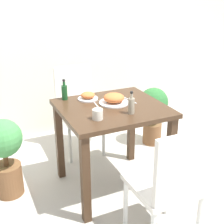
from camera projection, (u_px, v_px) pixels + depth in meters
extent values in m
plane|color=#B7B2A8|center=(112.00, 185.00, 2.80)|extent=(16.00, 16.00, 0.00)
cube|color=beige|center=(60.00, 21.00, 3.43)|extent=(8.00, 0.05, 2.60)
cube|color=#3D2819|center=(112.00, 108.00, 2.52)|extent=(0.83, 0.76, 0.04)
cube|color=#3D2819|center=(86.00, 180.00, 2.24)|extent=(0.06, 0.06, 0.72)
cube|color=#3D2819|center=(170.00, 158.00, 2.53)|extent=(0.06, 0.06, 0.72)
cube|color=#3D2819|center=(59.00, 142.00, 2.80)|extent=(0.06, 0.06, 0.72)
cube|color=#3D2819|center=(131.00, 127.00, 3.09)|extent=(0.06, 0.06, 0.72)
cube|color=silver|center=(163.00, 184.00, 2.07)|extent=(0.42, 0.42, 0.04)
cube|color=silver|center=(184.00, 168.00, 1.82)|extent=(0.40, 0.04, 0.44)
cylinder|color=white|center=(168.00, 191.00, 2.37)|extent=(0.03, 0.03, 0.42)
cylinder|color=white|center=(126.00, 204.00, 2.23)|extent=(0.03, 0.03, 0.42)
cylinder|color=white|center=(199.00, 221.00, 2.07)|extent=(0.03, 0.03, 0.42)
cube|color=silver|center=(80.00, 113.00, 3.21)|extent=(0.42, 0.42, 0.04)
cube|color=silver|center=(73.00, 86.00, 3.28)|extent=(0.40, 0.04, 0.44)
cylinder|color=white|center=(70.00, 144.00, 3.08)|extent=(0.03, 0.03, 0.42)
cylinder|color=white|center=(104.00, 137.00, 3.22)|extent=(0.03, 0.03, 0.42)
cylinder|color=white|center=(60.00, 130.00, 3.38)|extent=(0.03, 0.03, 0.42)
cylinder|color=white|center=(91.00, 124.00, 3.52)|extent=(0.03, 0.03, 0.42)
cylinder|color=white|center=(114.00, 103.00, 2.58)|extent=(0.25, 0.25, 0.01)
ellipsoid|color=#CC6633|center=(114.00, 98.00, 2.56)|extent=(0.17, 0.17, 0.07)
cylinder|color=white|center=(88.00, 99.00, 2.67)|extent=(0.17, 0.17, 0.01)
ellipsoid|color=#CC6633|center=(88.00, 95.00, 2.66)|extent=(0.12, 0.12, 0.05)
cylinder|color=silver|center=(98.00, 114.00, 2.26)|extent=(0.08, 0.08, 0.08)
cylinder|color=gray|center=(131.00, 106.00, 2.35)|extent=(0.05, 0.05, 0.12)
cylinder|color=gray|center=(131.00, 96.00, 2.32)|extent=(0.02, 0.02, 0.03)
sphere|color=black|center=(132.00, 92.00, 2.31)|extent=(0.02, 0.02, 0.02)
cylinder|color=#194C23|center=(65.00, 93.00, 2.64)|extent=(0.05, 0.05, 0.12)
cylinder|color=#194C23|center=(64.00, 84.00, 2.61)|extent=(0.02, 0.02, 0.03)
sphere|color=black|center=(64.00, 80.00, 2.60)|extent=(0.02, 0.02, 0.02)
cube|color=silver|center=(97.00, 106.00, 2.52)|extent=(0.03, 0.17, 0.00)
cube|color=silver|center=(130.00, 100.00, 2.64)|extent=(0.03, 0.17, 0.00)
cylinder|color=brown|center=(9.00, 179.00, 2.64)|extent=(0.23, 0.23, 0.28)
cylinder|color=brown|center=(6.00, 160.00, 2.57)|extent=(0.04, 0.04, 0.09)
sphere|color=#428947|center=(3.00, 138.00, 2.49)|extent=(0.31, 0.31, 0.31)
cylinder|color=brown|center=(152.00, 133.00, 3.51)|extent=(0.21, 0.21, 0.24)
cylinder|color=brown|center=(153.00, 120.00, 3.45)|extent=(0.04, 0.04, 0.09)
sphere|color=#2D6B33|center=(154.00, 102.00, 3.37)|extent=(0.32, 0.32, 0.32)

